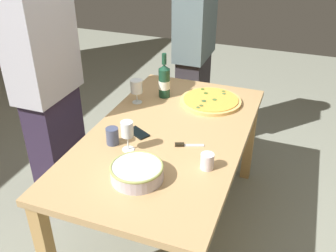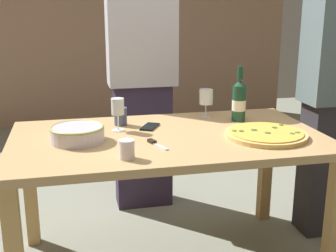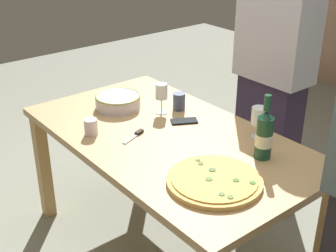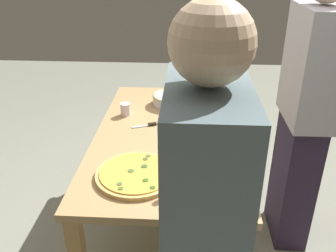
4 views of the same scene
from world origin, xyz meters
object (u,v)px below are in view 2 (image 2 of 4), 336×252
at_px(dining_table, 168,152).
at_px(pizza_knife, 155,143).
at_px(wine_glass_near_pizza, 118,108).
at_px(cell_phone, 150,127).
at_px(wine_glass_by_bottle, 206,97).
at_px(pizza, 266,134).
at_px(serving_bowl, 77,133).
at_px(wine_bottle, 239,100).
at_px(cup_amber, 127,149).
at_px(person_guest_left, 141,80).
at_px(cup_ceramic, 121,116).

distance_m(dining_table, pizza_knife, 0.19).
bearing_deg(pizza_knife, dining_table, 56.16).
height_order(wine_glass_near_pizza, cell_phone, wine_glass_near_pizza).
xyz_separation_m(wine_glass_by_bottle, pizza_knife, (-0.40, -0.48, -0.11)).
xyz_separation_m(pizza, pizza_knife, (-0.58, -0.01, -0.01)).
bearing_deg(pizza, serving_bowl, 172.43).
bearing_deg(wine_bottle, dining_table, -156.58).
relative_size(pizza, cup_amber, 4.85).
bearing_deg(person_guest_left, cell_phone, -5.62).
relative_size(wine_bottle, wine_glass_by_bottle, 1.93).
bearing_deg(wine_glass_near_pizza, pizza, -21.06).
bearing_deg(wine_glass_near_pizza, cell_phone, 6.60).
relative_size(pizza, pizza_knife, 2.57).
relative_size(cell_phone, pizza_knife, 0.89).
relative_size(wine_bottle, pizza_knife, 1.96).
distance_m(pizza, pizza_knife, 0.58).
bearing_deg(wine_glass_near_pizza, pizza_knife, -62.72).
bearing_deg(dining_table, cup_ceramic, 130.14).
bearing_deg(person_guest_left, pizza, 26.82).
distance_m(dining_table, cup_ceramic, 0.36).
relative_size(cup_ceramic, person_guest_left, 0.06).
bearing_deg(cell_phone, pizza_knife, -66.28).
relative_size(pizza, cup_ceramic, 4.18).
xyz_separation_m(dining_table, serving_bowl, (-0.46, -0.01, 0.14)).
height_order(dining_table, person_guest_left, person_guest_left).
bearing_deg(cup_amber, wine_glass_by_bottle, 49.19).
bearing_deg(pizza_knife, wine_bottle, 31.42).
height_order(wine_glass_by_bottle, cup_amber, wine_glass_by_bottle).
height_order(wine_glass_near_pizza, cup_ceramic, wine_glass_near_pizza).
height_order(cup_ceramic, pizza_knife, cup_ceramic).
distance_m(serving_bowl, wine_bottle, 0.94).
xyz_separation_m(cell_phone, pizza_knife, (-0.03, -0.30, 0.00)).
xyz_separation_m(cup_amber, pizza_knife, (0.16, 0.17, -0.04)).
xyz_separation_m(serving_bowl, wine_glass_by_bottle, (0.76, 0.35, 0.07)).
xyz_separation_m(wine_glass_by_bottle, person_guest_left, (-0.31, 0.48, 0.03)).
height_order(serving_bowl, person_guest_left, person_guest_left).
distance_m(cell_phone, pizza_knife, 0.31).
xyz_separation_m(serving_bowl, cup_ceramic, (0.24, 0.26, 0.01)).
xyz_separation_m(dining_table, wine_bottle, (0.46, 0.20, 0.21)).
bearing_deg(cell_phone, pizza, 0.41).
bearing_deg(cup_ceramic, pizza_knife, -72.86).
bearing_deg(pizza_knife, serving_bowl, 160.19).
relative_size(cup_amber, person_guest_left, 0.05).
relative_size(pizza, person_guest_left, 0.23).
relative_size(dining_table, cell_phone, 11.11).
bearing_deg(person_guest_left, cup_ceramic, -20.76).
bearing_deg(dining_table, cell_phone, 111.43).
distance_m(wine_bottle, pizza_knife, 0.66).
bearing_deg(serving_bowl, person_guest_left, 61.28).
relative_size(wine_glass_near_pizza, cup_amber, 2.05).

